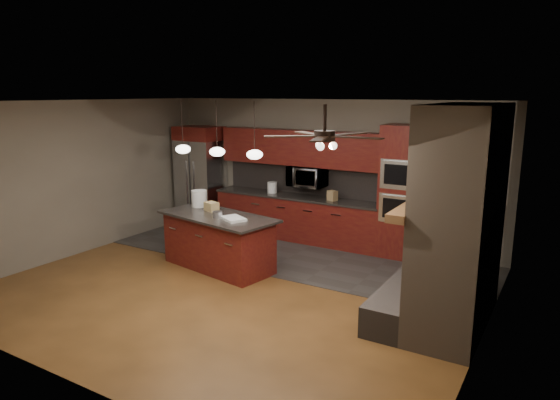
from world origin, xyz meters
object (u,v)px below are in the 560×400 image
Objects in this scene: oven_tower at (404,192)px; counter_box at (332,196)px; refrigerator at (201,176)px; white_bucket at (199,198)px; cardboard_box at (211,206)px; kitchen_island at (218,241)px; paint_can at (217,215)px; counter_bucket at (272,187)px; microwave at (307,177)px; paint_tray at (233,219)px.

oven_tower reaches higher than counter_box.
oven_tower is 12.45× the size of counter_box.
refrigerator is (-4.59, -0.07, -0.09)m from oven_tower.
white_bucket is (1.41, -1.74, -0.03)m from refrigerator.
cardboard_box is (-2.78, -1.96, -0.20)m from oven_tower.
white_bucket reaches higher than kitchen_island.
oven_tower reaches higher than cardboard_box.
kitchen_island is at bearing -26.93° from white_bucket.
paint_can is 2.34m from counter_bucket.
cardboard_box is at bearing -111.82° from microwave.
counter_box is at bearing 44.61° from white_bucket.
refrigerator is 1.83m from counter_bucket.
refrigerator is 13.78× the size of paint_can.
paint_tray is (0.30, 0.02, -0.03)m from paint_can.
cardboard_box is 1.97m from counter_bucket.
paint_tray is 1.84× the size of counter_bucket.
oven_tower is 3.38m from kitchen_island.
oven_tower is at bearing 53.81° from cardboard_box.
refrigerator is 0.99× the size of kitchen_island.
white_bucket is 1.87m from counter_bucket.
counter_box reaches higher than kitchen_island.
white_bucket is at bearing 163.46° from kitchen_island.
refrigerator is at bearing -177.45° from counter_bucket.
cardboard_box is at bearing -144.84° from oven_tower.
white_bucket is 1.32× the size of counter_bucket.
paint_can is (-0.41, -2.36, -0.33)m from microwave.
microwave is 2.19m from cardboard_box.
white_bucket is at bearing 178.58° from cardboard_box.
paint_can is 0.53m from cardboard_box.
white_bucket is at bearing -114.88° from counter_box.
counter_bucket is at bearing -161.55° from counter_box.
white_bucket reaches higher than counter_box.
microwave is at bearing 3.63° from counter_bucket.
counter_box is (1.80, 1.77, -0.07)m from white_bucket.
refrigerator reaches higher than white_bucket.
counter_box is (1.39, -0.05, -0.02)m from counter_bucket.
white_bucket is at bearing -102.73° from counter_bucket.
oven_tower reaches higher than paint_can.
kitchen_island is 13.89× the size of paint_can.
oven_tower is at bearing -0.15° from counter_bucket.
counter_bucket is at bearing 2.55° from refrigerator.
counter_bucket is (-0.27, 2.17, 0.55)m from kitchen_island.
white_bucket is 1.85× the size of paint_can.
kitchen_island is at bearing -44.92° from refrigerator.
counter_box is (1.12, 2.12, 0.53)m from kitchen_island.
oven_tower is 5.79× the size of paint_tray.
kitchen_island is (-0.52, -2.22, -0.83)m from microwave.
oven_tower is at bearing 29.79° from white_bucket.
microwave reaches higher than cardboard_box.
microwave is at bearing 2.87° from refrigerator.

